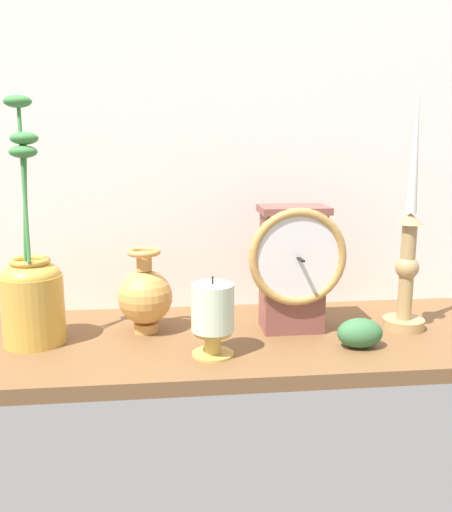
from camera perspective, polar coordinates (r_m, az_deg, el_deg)
ground_plane at (r=97.43cm, az=2.78°, el=-8.72°), size 100.00×36.00×2.40cm
back_wall at (r=109.51cm, az=1.40°, el=11.59°), size 120.00×2.00×65.00cm
mantel_clock at (r=96.09cm, az=6.98°, el=-1.00°), size 16.72×11.26×22.25cm
candlestick_tall_left at (r=100.98cm, az=18.38°, el=0.03°), size 7.34×7.34×42.80cm
brass_vase_bulbous at (r=97.13cm, az=-8.36°, el=-4.04°), size 9.47×9.47×14.84cm
brass_vase_jar at (r=95.49cm, az=-19.47°, el=-3.49°), size 10.07×10.07×40.05cm
pillar_candle_front at (r=85.73cm, az=-1.38°, el=-6.10°), size 6.69×6.69×12.70cm
ivy_sprig at (r=92.81cm, az=13.68°, el=-7.75°), size 7.48×5.23×4.83cm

